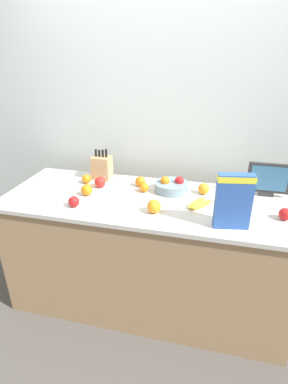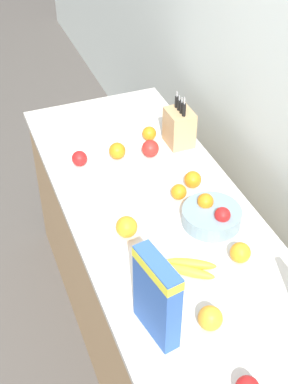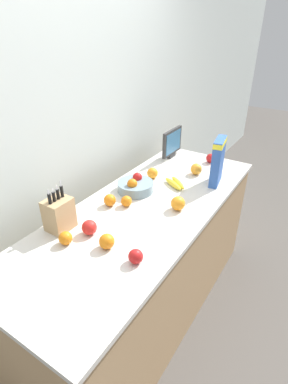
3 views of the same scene
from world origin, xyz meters
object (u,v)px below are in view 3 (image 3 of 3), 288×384
at_px(cereal_box, 218,160).
at_px(banana_bunch, 176,183).
at_px(apple_middle, 211,158).
at_px(orange_back_center, 110,200).
at_px(apple_near_bananas, 89,227).
at_px(fruit_bowl, 135,186).
at_px(apple_front, 136,256).
at_px(orange_front_right, 126,201).
at_px(knife_block, 59,214).
at_px(orange_front_left, 152,173).
at_px(orange_near_bowl, 66,238).
at_px(orange_by_cereal, 196,169).
at_px(small_monitor, 172,143).
at_px(orange_front_center, 107,241).
at_px(orange_mid_right, 178,203).

distance_m(cereal_box, banana_bunch, 0.34).
bearing_deg(cereal_box, apple_middle, 16.80).
bearing_deg(apple_middle, orange_back_center, 164.07).
bearing_deg(apple_near_bananas, fruit_bowl, 6.49).
bearing_deg(orange_back_center, apple_front, -128.49).
relative_size(fruit_bowl, orange_front_right, 3.56).
bearing_deg(knife_block, orange_front_left, -7.43).
distance_m(knife_block, banana_bunch, 0.86).
bearing_deg(cereal_box, orange_near_bowl, 149.21).
height_order(banana_bunch, apple_middle, apple_middle).
bearing_deg(cereal_box, knife_block, 141.75).
relative_size(apple_middle, orange_by_cereal, 0.88).
bearing_deg(orange_back_center, orange_front_left, -2.87).
xyz_separation_m(fruit_bowl, orange_by_cereal, (0.47, -0.24, 0.00)).
xyz_separation_m(orange_back_center, orange_front_right, (0.05, -0.09, -0.00)).
height_order(knife_block, orange_front_left, knife_block).
distance_m(small_monitor, orange_front_center, 1.29).
height_order(apple_near_bananas, orange_by_cereal, orange_by_cereal).
distance_m(apple_front, orange_front_left, 0.92).
distance_m(apple_middle, orange_front_left, 0.57).
height_order(orange_by_cereal, orange_front_right, orange_by_cereal).
height_order(fruit_bowl, orange_near_bowl, fruit_bowl).
height_order(orange_front_right, orange_front_center, orange_front_center).
xyz_separation_m(small_monitor, cereal_box, (-0.25, -0.49, 0.05)).
bearing_deg(orange_front_center, apple_near_bananas, 75.06).
distance_m(orange_front_right, orange_mid_right, 0.32).
xyz_separation_m(fruit_bowl, orange_near_bowl, (-0.67, -0.01, -0.00)).
bearing_deg(orange_front_left, orange_front_right, -170.99).
bearing_deg(banana_bunch, apple_middle, -5.93).
height_order(apple_front, orange_by_cereal, orange_by_cereal).
bearing_deg(orange_front_center, orange_back_center, 36.41).
bearing_deg(banana_bunch, orange_front_left, 85.38).
xyz_separation_m(apple_middle, orange_by_cereal, (-0.27, 0.01, 0.01)).
height_order(banana_bunch, orange_front_center, orange_front_center).
distance_m(fruit_bowl, orange_front_left, 0.23).
relative_size(fruit_bowl, banana_bunch, 1.22).
relative_size(fruit_bowl, apple_near_bananas, 2.96).
distance_m(cereal_box, orange_front_right, 0.72).
bearing_deg(apple_middle, apple_near_bananas, 171.47).
height_order(orange_front_left, orange_by_cereal, orange_by_cereal).
relative_size(small_monitor, orange_near_bowl, 4.02).
relative_size(orange_front_left, orange_front_center, 1.00).
distance_m(small_monitor, apple_front, 1.35).
height_order(banana_bunch, apple_near_bananas, apple_near_bananas).
relative_size(knife_block, apple_near_bananas, 3.39).
bearing_deg(orange_back_center, apple_middle, -15.93).
height_order(knife_block, apple_near_bananas, knife_block).
distance_m(cereal_box, orange_near_bowl, 1.17).
xyz_separation_m(knife_block, orange_by_cereal, (1.06, -0.35, -0.05)).
bearing_deg(orange_back_center, orange_by_cereal, -20.80).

